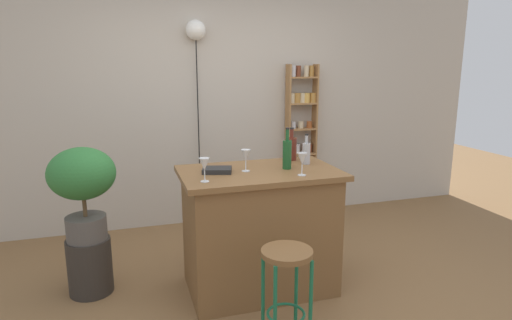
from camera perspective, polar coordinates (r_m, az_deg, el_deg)
name	(u,v)px	position (r m, az deg, el deg)	size (l,w,h in m)	color
ground	(272,306)	(3.35, 2.08, -18.59)	(12.00, 12.00, 0.00)	brown
back_wall	(213,95)	(4.76, -5.65, 8.50)	(6.40, 0.10, 2.80)	#BCB2A3
kitchen_counter	(259,230)	(3.39, 0.45, -9.13)	(1.18, 0.72, 0.95)	brown
bar_stool	(287,275)	(2.76, 4.02, -14.80)	(0.32, 0.32, 0.63)	#196642
spice_shelf	(301,138)	(4.98, 5.91, 2.88)	(0.35, 0.14, 1.72)	#9E7042
plant_stool	(90,266)	(3.66, -20.91, -12.79)	(0.33, 0.33, 0.43)	#2D2823
potted_plant	(82,183)	(3.44, -21.77, -2.77)	(0.48, 0.44, 0.71)	#514C47
bottle_spirits_clear	(306,153)	(3.47, 6.59, 0.97)	(0.06, 0.06, 0.24)	#B2B2B7
bottle_sauce_amber	(291,148)	(3.59, 4.67, 1.58)	(0.08, 0.08, 0.27)	#5B2319
bottle_olive_oil	(287,153)	(3.28, 4.09, 0.86)	(0.07, 0.07, 0.31)	#194C23
wine_glass_left	(302,159)	(3.10, 6.07, 0.09)	(0.07, 0.07, 0.16)	silver
wine_glass_center	(246,156)	(3.20, -1.36, 0.55)	(0.07, 0.07, 0.16)	silver
wine_glass_right	(204,165)	(2.93, -6.77, -0.63)	(0.07, 0.07, 0.16)	silver
cookbook	(217,170)	(3.20, -5.12, -1.32)	(0.21, 0.15, 0.04)	black
pendant_globe_light	(196,33)	(4.62, -7.89, 16.09)	(0.20, 0.20, 2.16)	black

